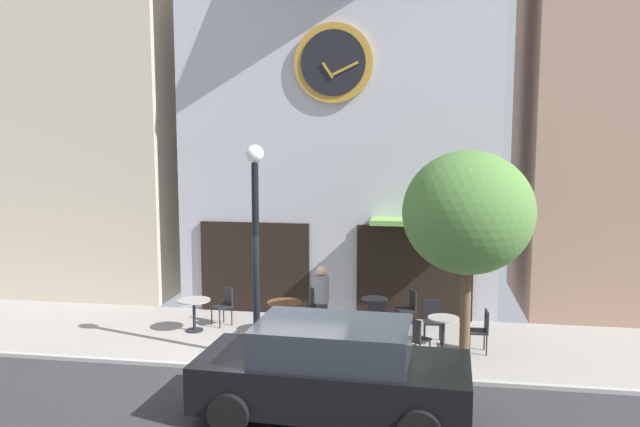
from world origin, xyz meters
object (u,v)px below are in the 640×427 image
object	(u,v)px
cafe_table_center_left	(443,329)
street_tree	(468,213)
cafe_table_near_door	(194,308)
cafe_chair_facing_wall	(224,303)
cafe_chair_near_tree	(312,305)
pedestrian_grey	(322,302)
cafe_chair_mid_row	(482,328)
cafe_chair_outer	(415,336)
street_lamp	(256,251)
cafe_table_center_right	(374,309)
cafe_table_rightmost	(285,310)
cafe_chair_facing_street	(432,317)
parked_car_black	(333,371)
cafe_chair_right_end	(409,306)
cafe_chair_curbside	(376,317)

from	to	relation	value
cafe_table_center_left	street_tree	bearing A→B (deg)	-64.33
cafe_table_near_door	cafe_chair_facing_wall	world-z (taller)	cafe_chair_facing_wall
cafe_table_near_door	cafe_chair_near_tree	size ratio (longest dim) A/B	0.84
pedestrian_grey	cafe_chair_mid_row	bearing A→B (deg)	-4.32
cafe_chair_outer	cafe_chair_facing_wall	size ratio (longest dim) A/B	1.00
street_lamp	cafe_chair_facing_wall	xyz separation A→B (m)	(-1.34, 2.06, -1.66)
cafe_table_center_left	pedestrian_grey	bearing A→B (deg)	170.85
cafe_table_near_door	cafe_chair_outer	world-z (taller)	cafe_chair_outer
cafe_table_center_right	cafe_chair_facing_wall	bearing A→B (deg)	-176.48
cafe_table_rightmost	cafe_chair_facing_street	xyz separation A→B (m)	(3.30, 0.01, -0.02)
parked_car_black	cafe_table_rightmost	bearing A→B (deg)	112.33
cafe_chair_right_end	cafe_chair_outer	bearing A→B (deg)	-85.47
cafe_table_rightmost	pedestrian_grey	world-z (taller)	pedestrian_grey
street_lamp	pedestrian_grey	bearing A→B (deg)	48.41
cafe_chair_mid_row	pedestrian_grey	bearing A→B (deg)	175.68
parked_car_black	cafe_chair_outer	bearing A→B (deg)	64.87
street_lamp	cafe_chair_facing_wall	size ratio (longest dim) A/B	4.78
street_lamp	cafe_chair_mid_row	world-z (taller)	street_lamp
pedestrian_grey	cafe_chair_facing_street	bearing A→B (deg)	8.17
cafe_table_near_door	cafe_chair_right_end	world-z (taller)	cafe_chair_right_end
parked_car_black	cafe_chair_right_end	bearing A→B (deg)	77.47
cafe_chair_right_end	cafe_chair_curbside	bearing A→B (deg)	-125.11
cafe_chair_right_end	pedestrian_grey	xyz separation A→B (m)	(-1.87, -1.18, 0.33)
cafe_chair_right_end	parked_car_black	world-z (taller)	parked_car_black
cafe_chair_outer	cafe_chair_curbside	bearing A→B (deg)	124.99
street_lamp	street_tree	xyz separation A→B (m)	(4.11, 0.06, 0.84)
cafe_table_near_door	cafe_chair_mid_row	bearing A→B (deg)	-4.05
cafe_chair_mid_row	pedestrian_grey	world-z (taller)	pedestrian_grey
cafe_chair_mid_row	cafe_chair_curbside	world-z (taller)	same
cafe_chair_near_tree	cafe_chair_facing_street	bearing A→B (deg)	-12.51
street_lamp	cafe_chair_outer	xyz separation A→B (m)	(3.18, 0.23, -1.66)
street_lamp	cafe_chair_facing_street	distance (m)	4.21
cafe_chair_right_end	cafe_chair_facing_wall	world-z (taller)	same
cafe_table_center_left	street_lamp	bearing A→B (deg)	-167.21
street_lamp	cafe_chair_mid_row	size ratio (longest dim) A/B	4.78
cafe_chair_near_tree	cafe_table_rightmost	bearing A→B (deg)	-129.37
cafe_table_rightmost	cafe_table_center_right	size ratio (longest dim) A/B	1.09
cafe_chair_outer	cafe_chair_curbside	xyz separation A→B (m)	(-0.87, 1.24, 0.00)
cafe_chair_curbside	pedestrian_grey	xyz separation A→B (m)	(-1.18, -0.20, 0.33)
street_lamp	pedestrian_grey	world-z (taller)	street_lamp
cafe_table_rightmost	cafe_chair_outer	xyz separation A→B (m)	(2.95, -1.37, -0.02)
street_tree	cafe_table_rightmost	distance (m)	4.86
street_lamp	cafe_chair_near_tree	world-z (taller)	street_lamp
street_lamp	parked_car_black	size ratio (longest dim) A/B	0.98
cafe_chair_right_end	cafe_chair_facing_street	world-z (taller)	same
cafe_chair_facing_wall	cafe_chair_facing_street	distance (m)	4.88
cafe_table_center_right	cafe_chair_mid_row	size ratio (longest dim) A/B	0.81
cafe_chair_mid_row	cafe_chair_curbside	distance (m)	2.26
parked_car_black	cafe_chair_curbside	bearing A→B (deg)	84.14
street_tree	parked_car_black	distance (m)	4.06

